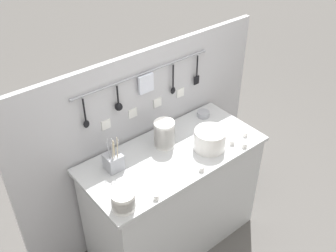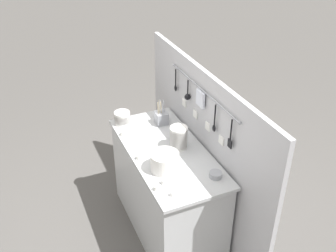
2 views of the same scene
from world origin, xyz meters
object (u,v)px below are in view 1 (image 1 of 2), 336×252
(steel_mixing_bowl, at_px, (203,114))
(cup_by_caddy, at_px, (202,169))
(bowl_stack_short_front, at_px, (164,134))
(cup_front_right, at_px, (232,142))
(cup_mid_row, at_px, (245,145))
(cup_front_left, at_px, (245,134))
(plate_stack, at_px, (210,140))
(cutlery_caddy, at_px, (113,161))
(bowl_stack_tall_left, at_px, (123,200))
(cup_beside_plates, at_px, (156,197))

(steel_mixing_bowl, xyz_separation_m, cup_by_caddy, (-0.46, -0.48, -0.00))
(bowl_stack_short_front, distance_m, steel_mixing_bowl, 0.50)
(steel_mixing_bowl, distance_m, cup_front_right, 0.42)
(cup_mid_row, height_order, cup_front_left, same)
(steel_mixing_bowl, distance_m, cup_front_left, 0.41)
(cup_front_right, bearing_deg, steel_mixing_bowl, 77.92)
(plate_stack, bearing_deg, cup_front_right, -25.97)
(plate_stack, distance_m, cutlery_caddy, 0.71)
(steel_mixing_bowl, height_order, cup_mid_row, steel_mixing_bowl)
(bowl_stack_tall_left, relative_size, steel_mixing_bowl, 1.47)
(plate_stack, distance_m, steel_mixing_bowl, 0.42)
(plate_stack, height_order, cup_front_right, plate_stack)
(cutlery_caddy, bearing_deg, cup_by_caddy, -41.50)
(bowl_stack_tall_left, relative_size, cup_mid_row, 3.86)
(bowl_stack_tall_left, xyz_separation_m, cutlery_caddy, (0.15, 0.34, 0.00))
(steel_mixing_bowl, height_order, cup_by_caddy, steel_mixing_bowl)
(bowl_stack_tall_left, bearing_deg, plate_stack, 6.38)
(bowl_stack_short_front, height_order, plate_stack, bowl_stack_short_front)
(plate_stack, bearing_deg, cutlery_caddy, 159.42)
(bowl_stack_tall_left, height_order, plate_stack, plate_stack)
(steel_mixing_bowl, distance_m, cup_beside_plates, 0.99)
(cup_mid_row, relative_size, cup_front_right, 1.00)
(steel_mixing_bowl, bearing_deg, bowl_stack_short_front, -168.69)
(cutlery_caddy, bearing_deg, cup_front_right, -21.66)
(cup_front_right, bearing_deg, cup_mid_row, -61.32)
(steel_mixing_bowl, height_order, cup_front_left, steel_mixing_bowl)
(cup_beside_plates, xyz_separation_m, cup_front_right, (0.78, 0.08, 0.00))
(cup_front_left, height_order, cup_beside_plates, same)
(steel_mixing_bowl, height_order, cutlery_caddy, cutlery_caddy)
(cup_front_left, bearing_deg, cup_beside_plates, -174.50)
(cup_mid_row, relative_size, cup_beside_plates, 1.00)
(bowl_stack_tall_left, bearing_deg, cup_front_left, 1.07)
(cup_front_left, distance_m, cup_beside_plates, 0.94)
(steel_mixing_bowl, height_order, cup_beside_plates, steel_mixing_bowl)
(cup_mid_row, distance_m, cup_beside_plates, 0.82)
(steel_mixing_bowl, relative_size, cup_front_left, 2.64)
(bowl_stack_tall_left, height_order, cup_front_left, bowl_stack_tall_left)
(steel_mixing_bowl, relative_size, cup_front_right, 2.64)
(cutlery_caddy, distance_m, cup_front_right, 0.89)
(cup_mid_row, bearing_deg, cup_beside_plates, 180.00)
(plate_stack, xyz_separation_m, cup_front_right, (0.16, -0.08, -0.06))
(plate_stack, relative_size, steel_mixing_bowl, 2.26)
(cup_front_left, bearing_deg, cutlery_caddy, 161.92)
(bowl_stack_tall_left, xyz_separation_m, plate_stack, (0.82, 0.09, 0.01))
(plate_stack, relative_size, cup_front_left, 5.96)
(bowl_stack_short_front, xyz_separation_m, cup_beside_plates, (-0.38, -0.39, -0.08))
(plate_stack, bearing_deg, cup_front_left, -12.54)
(bowl_stack_tall_left, bearing_deg, cup_by_caddy, -5.48)
(cup_mid_row, bearing_deg, cup_front_left, 39.31)
(plate_stack, xyz_separation_m, cutlery_caddy, (-0.67, 0.25, -0.01))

